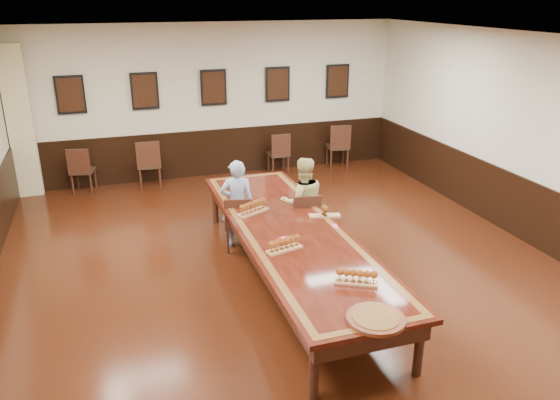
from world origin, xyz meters
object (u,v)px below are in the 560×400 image
object	(u,v)px
spare_chair_b	(149,163)
conference_table	(291,239)
person_man	(237,204)
person_woman	(303,202)
carved_platter	(376,319)
spare_chair_c	(278,153)
chair_woman	(304,220)
chair_man	(238,222)
spare_chair_d	(338,145)
spare_chair_a	(83,169)

from	to	relation	value
spare_chair_b	conference_table	distance (m)	4.82
person_man	person_woman	world-z (taller)	person_woman
carved_platter	spare_chair_c	bearing A→B (deg)	79.71
person_man	person_woman	size ratio (longest dim) A/B	0.98
conference_table	carved_platter	bearing A→B (deg)	-88.51
chair_woman	spare_chair_c	bearing A→B (deg)	-95.55
person_woman	person_man	bearing A→B (deg)	-9.06
chair_man	person_woman	distance (m)	1.04
person_woman	conference_table	xyz separation A→B (m)	(-0.54, -1.02, -0.10)
spare_chair_c	conference_table	bearing A→B (deg)	74.81
spare_chair_c	chair_woman	bearing A→B (deg)	78.63
chair_man	chair_woman	xyz separation A→B (m)	(0.98, -0.28, 0.02)
chair_man	conference_table	bearing A→B (deg)	122.07
chair_woman	person_woman	distance (m)	0.27
spare_chair_b	spare_chair_d	bearing A→B (deg)	-175.56
person_man	person_woman	bearing A→B (deg)	175.91
chair_woman	conference_table	xyz separation A→B (m)	(-0.53, -0.93, 0.16)
spare_chair_b	conference_table	size ratio (longest dim) A/B	0.20
chair_man	spare_chair_a	size ratio (longest dim) A/B	0.95
chair_man	carved_platter	bearing A→B (deg)	109.76
spare_chair_d	conference_table	size ratio (longest dim) A/B	0.20
spare_chair_c	carved_platter	distance (m)	7.10
spare_chair_a	person_woman	distance (m)	4.95
chair_man	spare_chair_b	world-z (taller)	spare_chair_b
person_man	spare_chair_d	bearing A→B (deg)	-121.72
spare_chair_d	person_woman	size ratio (longest dim) A/B	0.70
spare_chair_c	conference_table	xyz separation A→B (m)	(-1.33, -4.67, 0.16)
chair_woman	carved_platter	bearing A→B (deg)	88.27
spare_chair_b	person_woman	bearing A→B (deg)	122.57
spare_chair_b	chair_woman	bearing A→B (deg)	121.79
spare_chair_a	spare_chair_d	bearing A→B (deg)	-166.26
carved_platter	spare_chair_a	bearing A→B (deg)	111.84
spare_chair_b	spare_chair_c	distance (m)	2.80
conference_table	chair_woman	bearing A→B (deg)	60.33
chair_man	conference_table	distance (m)	1.29
person_man	conference_table	bearing A→B (deg)	119.98
chair_man	person_man	world-z (taller)	person_man
spare_chair_a	spare_chair_c	world-z (taller)	spare_chair_a
chair_woman	spare_chair_d	xyz separation A→B (m)	(2.22, 3.76, 0.05)
spare_chair_d	person_woman	xyz separation A→B (m)	(-2.21, -3.66, 0.21)
person_woman	chair_woman	bearing A→B (deg)	90.00
chair_man	conference_table	xyz separation A→B (m)	(0.45, -1.20, 0.17)
chair_man	spare_chair_b	xyz separation A→B (m)	(-1.02, 3.39, 0.06)
chair_woman	carved_platter	world-z (taller)	chair_woman
person_man	carved_platter	xyz separation A→B (m)	(0.49, -3.60, 0.07)
chair_woman	spare_chair_b	distance (m)	4.17
spare_chair_a	carved_platter	world-z (taller)	spare_chair_a
spare_chair_c	person_man	size ratio (longest dim) A/B	0.65
person_man	conference_table	size ratio (longest dim) A/B	0.28
chair_woman	spare_chair_d	world-z (taller)	spare_chair_d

